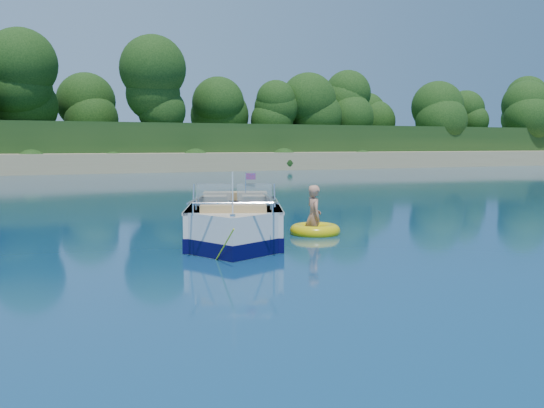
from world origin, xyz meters
name	(u,v)px	position (x,y,z in m)	size (l,w,h in m)	color
ground	(334,238)	(0.00, 0.00, 0.00)	(160.00, 160.00, 0.00)	#09203F
shoreline	(71,155)	(0.00, 63.77, 0.98)	(170.00, 59.00, 6.00)	tan
treeline	(96,105)	(0.04, 41.01, 5.55)	(150.00, 7.12, 8.19)	#321F10
motorboat	(235,226)	(-2.40, 0.35, 0.37)	(3.35, 5.52, 1.93)	silver
tow_tube	(315,231)	(-0.15, 0.69, 0.09)	(1.39, 1.39, 0.33)	yellow
boy	(313,234)	(-0.17, 0.74, 0.00)	(0.59, 0.39, 1.63)	tan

